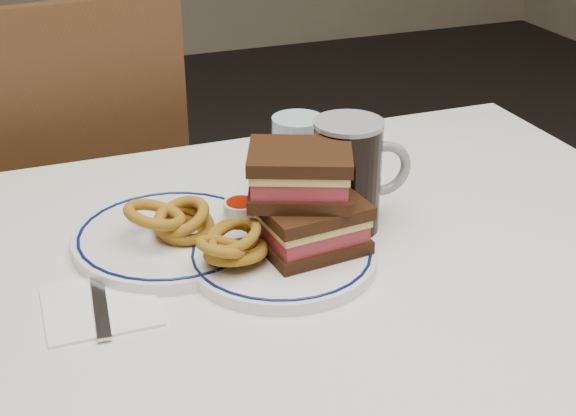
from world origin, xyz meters
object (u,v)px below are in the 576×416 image
object	(u,v)px
far_plate	(170,237)
chair_far	(69,203)
beer_mug	(349,174)
main_plate	(282,256)
reuben_sandwich	(306,200)

from	to	relation	value
far_plate	chair_far	bearing A→B (deg)	97.72
chair_far	beer_mug	distance (m)	0.81
beer_mug	chair_far	bearing A→B (deg)	116.34
main_plate	far_plate	world-z (taller)	far_plate
beer_mug	reuben_sandwich	bearing A→B (deg)	-147.19
chair_far	beer_mug	world-z (taller)	chair_far
chair_far	beer_mug	bearing A→B (deg)	-63.66
reuben_sandwich	chair_far	bearing A→B (deg)	108.64
chair_far	reuben_sandwich	bearing A→B (deg)	-71.36
reuben_sandwich	far_plate	xyz separation A→B (m)	(-0.16, 0.10, -0.07)
beer_mug	far_plate	distance (m)	0.26
beer_mug	far_plate	bearing A→B (deg)	170.73
main_plate	reuben_sandwich	world-z (taller)	reuben_sandwich
reuben_sandwich	far_plate	distance (m)	0.20
main_plate	reuben_sandwich	bearing A→B (deg)	6.07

